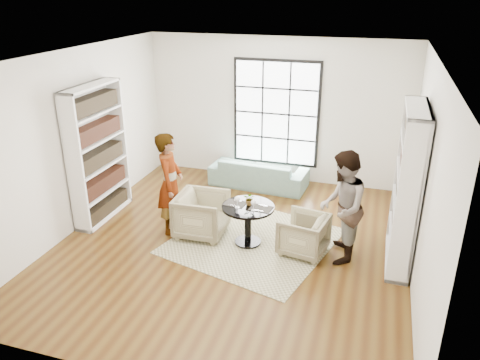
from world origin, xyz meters
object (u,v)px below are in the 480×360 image
(person_left, at_px, (170,183))
(wine_glass_left, at_px, (237,199))
(armchair_left, at_px, (202,215))
(sofa, at_px, (259,173))
(flower_centerpiece, at_px, (250,199))
(armchair_right, at_px, (303,234))
(person_right, at_px, (342,207))
(pedestal_table, at_px, (248,216))
(wine_glass_right, at_px, (253,203))

(person_left, bearing_deg, wine_glass_left, -110.44)
(armchair_left, distance_m, person_left, 0.74)
(sofa, distance_m, flower_centerpiece, 2.39)
(armchair_right, height_order, wine_glass_left, wine_glass_left)
(sofa, distance_m, person_right, 3.09)
(armchair_right, xyz_separation_m, person_left, (-2.27, 0.08, 0.55))
(armchair_right, height_order, flower_centerpiece, flower_centerpiece)
(pedestal_table, relative_size, person_left, 0.48)
(armchair_right, height_order, wine_glass_right, wine_glass_right)
(person_right, bearing_deg, pedestal_table, -94.29)
(armchair_left, bearing_deg, wine_glass_right, -103.12)
(wine_glass_left, bearing_deg, person_left, 172.23)
(armchair_right, bearing_deg, wine_glass_left, -74.92)
(sofa, bearing_deg, person_right, 133.06)
(pedestal_table, distance_m, armchair_right, 0.92)
(pedestal_table, height_order, person_right, person_right)
(sofa, height_order, person_left, person_left)
(person_left, distance_m, wine_glass_left, 1.23)
(sofa, height_order, wine_glass_left, wine_glass_left)
(wine_glass_left, relative_size, flower_centerpiece, 0.97)
(wine_glass_right, bearing_deg, armchair_right, 8.01)
(armchair_right, height_order, person_left, person_left)
(armchair_left, bearing_deg, person_left, 88.06)
(pedestal_table, bearing_deg, person_right, -0.83)
(person_left, xyz_separation_m, flower_centerpiece, (1.38, -0.00, -0.09))
(pedestal_table, height_order, wine_glass_left, wine_glass_left)
(person_right, distance_m, wine_glass_right, 1.34)
(wine_glass_right, bearing_deg, wine_glass_left, 175.89)
(armchair_left, bearing_deg, sofa, -11.13)
(wine_glass_right, bearing_deg, armchair_left, 168.82)
(sofa, bearing_deg, flower_centerpiece, 105.59)
(sofa, xyz_separation_m, armchair_right, (1.35, -2.37, 0.03))
(flower_centerpiece, bearing_deg, person_left, 179.99)
(armchair_right, relative_size, flower_centerpiece, 3.37)
(person_right, height_order, flower_centerpiece, person_right)
(person_right, height_order, wine_glass_left, person_right)
(person_right, bearing_deg, person_left, -94.99)
(pedestal_table, relative_size, armchair_left, 1.03)
(pedestal_table, distance_m, wine_glass_left, 0.38)
(armchair_left, bearing_deg, armchair_right, -94.45)
(person_left, bearing_deg, wine_glass_right, -109.78)
(wine_glass_right, bearing_deg, pedestal_table, 133.27)
(armchair_right, distance_m, person_right, 0.78)
(person_left, bearing_deg, sofa, -34.54)
(sofa, height_order, wine_glass_right, wine_glass_right)
(pedestal_table, relative_size, wine_glass_left, 4.19)
(armchair_right, bearing_deg, person_right, 100.15)
(pedestal_table, distance_m, wine_glass_right, 0.36)
(wine_glass_right, bearing_deg, sofa, 102.93)
(pedestal_table, relative_size, person_right, 0.48)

